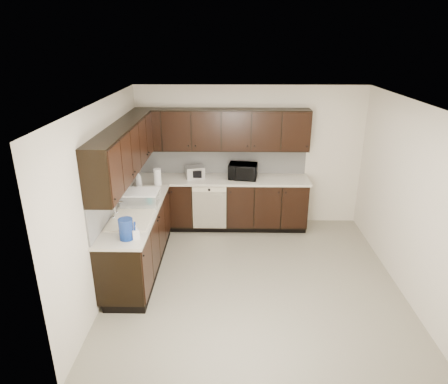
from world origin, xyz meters
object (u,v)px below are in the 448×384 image
(microwave, at_px, (243,171))
(blue_pitcher, at_px, (126,229))
(storage_bin, at_px, (140,198))
(sink, at_px, (132,223))
(toaster_oven, at_px, (195,172))

(microwave, bearing_deg, blue_pitcher, -114.78)
(storage_bin, distance_m, blue_pitcher, 1.07)
(sink, distance_m, toaster_oven, 1.89)
(microwave, bearing_deg, toaster_oven, -174.41)
(toaster_oven, relative_size, storage_bin, 0.61)
(toaster_oven, bearing_deg, storage_bin, -135.33)
(microwave, relative_size, toaster_oven, 1.53)
(sink, relative_size, storage_bin, 1.57)
(sink, distance_m, microwave, 2.31)
(sink, height_order, storage_bin, sink)
(storage_bin, bearing_deg, sink, -92.26)
(sink, height_order, blue_pitcher, blue_pitcher)
(microwave, bearing_deg, sink, -124.15)
(toaster_oven, height_order, storage_bin, storage_bin)
(microwave, distance_m, storage_bin, 1.95)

